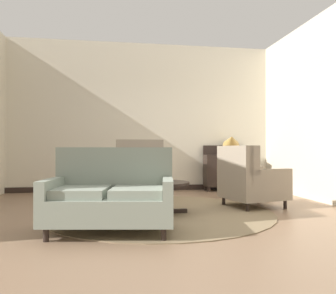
# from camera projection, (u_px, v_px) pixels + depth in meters

# --- Properties ---
(ground) EXTENTS (8.60, 8.60, 0.00)m
(ground) POSITION_uv_depth(u_px,v_px,m) (161.00, 217.00, 4.73)
(ground) COLOR #896B51
(wall_back) EXTENTS (6.21, 0.08, 3.39)m
(wall_back) POSITION_uv_depth(u_px,v_px,m) (143.00, 117.00, 7.78)
(wall_back) COLOR beige
(wall_back) RESTS_ON ground
(wall_right) EXTENTS (0.08, 4.30, 3.39)m
(wall_right) POSITION_uv_depth(u_px,v_px,m) (319.00, 108.00, 6.12)
(wall_right) COLOR beige
(wall_right) RESTS_ON ground
(baseboard_back) EXTENTS (6.05, 0.03, 0.12)m
(baseboard_back) POSITION_uv_depth(u_px,v_px,m) (143.00, 188.00, 7.71)
(baseboard_back) COLOR black
(baseboard_back) RESTS_ON ground
(area_rug) EXTENTS (3.39, 3.39, 0.01)m
(area_rug) POSITION_uv_depth(u_px,v_px,m) (158.00, 212.00, 5.02)
(area_rug) COLOR #847051
(area_rug) RESTS_ON ground
(coffee_table) EXTENTS (0.78, 0.78, 0.47)m
(coffee_table) POSITION_uv_depth(u_px,v_px,m) (163.00, 189.00, 4.90)
(coffee_table) COLOR black
(coffee_table) RESTS_ON ground
(porcelain_vase) EXTENTS (0.15, 0.15, 0.33)m
(porcelain_vase) POSITION_uv_depth(u_px,v_px,m) (166.00, 171.00, 4.96)
(porcelain_vase) COLOR beige
(porcelain_vase) RESTS_ON coffee_table
(settee) EXTENTS (1.51, 1.02, 0.97)m
(settee) POSITION_uv_depth(u_px,v_px,m) (111.00, 197.00, 3.84)
(settee) COLOR gray
(settee) RESTS_ON ground
(armchair_near_window) EXTENTS (1.05, 1.01, 1.00)m
(armchair_near_window) POSITION_uv_depth(u_px,v_px,m) (249.00, 181.00, 5.50)
(armchair_near_window) COLOR gray
(armchair_near_window) RESTS_ON ground
(armchair_far_left) EXTENTS (0.82, 0.89, 1.11)m
(armchair_far_left) POSITION_uv_depth(u_px,v_px,m) (138.00, 177.00, 6.02)
(armchair_far_left) COLOR gray
(armchair_far_left) RESTS_ON ground
(sideboard) EXTENTS (1.07, 0.37, 1.04)m
(sideboard) POSITION_uv_depth(u_px,v_px,m) (227.00, 170.00, 7.77)
(sideboard) COLOR black
(sideboard) RESTS_ON ground
(gramophone) EXTENTS (0.50, 0.59, 0.57)m
(gramophone) POSITION_uv_depth(u_px,v_px,m) (231.00, 143.00, 7.69)
(gramophone) COLOR black
(gramophone) RESTS_ON sideboard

